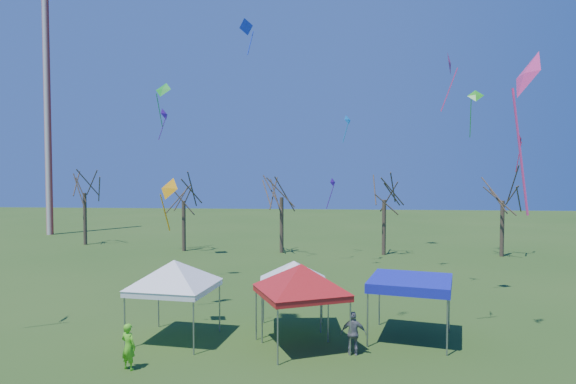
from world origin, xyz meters
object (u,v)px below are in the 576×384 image
object	(u,v)px
tree_0	(84,174)
tent_white_west	(174,265)
tent_blue	(411,283)
tent_red	(301,270)
tree_3	(384,180)
tree_4	(503,181)
person_green	(128,347)
radio_mast	(48,116)
tent_white_mid	(294,266)
tree_2	(282,177)
person_grey	(353,333)
tree_1	(183,183)

from	to	relation	value
tree_0	tent_white_west	world-z (taller)	tree_0
tent_blue	tent_red	bearing A→B (deg)	-162.94
tree_3	tree_4	distance (m)	9.32
tree_4	person_green	bearing A→B (deg)	-129.89
radio_mast	tent_white_mid	bearing A→B (deg)	-47.11
tree_4	person_green	world-z (taller)	tree_4
tent_blue	tree_3	bearing A→B (deg)	87.01
tent_white_west	tent_blue	size ratio (longest dim) A/B	1.10
radio_mast	tent_red	xyz separation A→B (m)	(28.52, -32.11, -9.41)
tree_2	person_grey	xyz separation A→B (m)	(4.90, -23.13, -5.47)
tent_white_mid	tree_2	bearing A→B (deg)	96.82
tree_0	tree_3	xyz separation A→B (m)	(26.88, -3.34, -0.41)
radio_mast	tree_3	world-z (taller)	radio_mast
person_grey	tent_blue	bearing A→B (deg)	-138.41
radio_mast	tree_3	distance (m)	36.04
tree_1	tree_3	xyz separation A→B (m)	(16.80, -0.60, 0.29)
tree_2	person_green	size ratio (longest dim) A/B	5.01
tree_0	tree_4	distance (m)	36.36
tree_0	tree_4	world-z (taller)	tree_0
tree_1	tent_white_mid	bearing A→B (deg)	-62.53
tree_1	tree_3	size ratio (longest dim) A/B	0.95
tent_white_west	person_grey	size ratio (longest dim) A/B	2.62
tree_0	person_green	world-z (taller)	tree_0
tent_blue	person_grey	distance (m)	3.48
tent_white_mid	tree_3	bearing A→B (deg)	73.72
tent_red	tree_1	bearing A→B (deg)	116.37
tree_2	tent_white_west	bearing A→B (deg)	-96.08
person_green	person_grey	bearing A→B (deg)	-142.10
radio_mast	person_grey	bearing A→B (deg)	-47.01
person_green	tree_4	bearing A→B (deg)	-106.61
tree_1	tree_2	distance (m)	8.42
tent_white_west	person_green	xyz separation A→B (m)	(-0.67, -3.18, -2.27)
tree_2	tent_white_mid	bearing A→B (deg)	-83.18
tent_red	person_grey	xyz separation A→B (m)	(2.01, -0.64, -2.27)
tent_white_west	person_green	size ratio (longest dim) A/B	2.63
radio_mast	tree_2	size ratio (longest dim) A/B	3.06
tree_1	tent_blue	distance (m)	26.78
tree_0	tent_white_mid	bearing A→B (deg)	-48.45
tree_3	tent_blue	xyz separation A→B (m)	(-1.09, -20.80, -3.75)
tent_blue	person_green	xyz separation A→B (m)	(-10.33, -4.06, -1.51)
tree_4	tree_1	bearing A→B (deg)	178.58
tent_white_mid	tent_red	size ratio (longest dim) A/B	0.99
tent_white_mid	tent_red	distance (m)	1.91
tree_2	tree_3	bearing A→B (deg)	-2.27
tree_1	tent_white_west	size ratio (longest dim) A/B	1.76
tent_white_west	tent_white_mid	bearing A→B (deg)	16.03
tree_0	tree_2	world-z (taller)	tree_0
tent_white_west	radio_mast	bearing A→B (deg)	126.35
tree_2	tree_4	bearing A→B (deg)	-1.22
tree_0	tree_2	size ratio (longest dim) A/B	1.03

